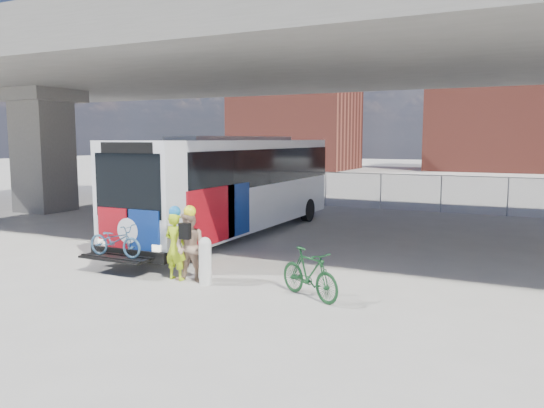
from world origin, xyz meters
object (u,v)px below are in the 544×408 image
Objects in this scene: bus at (237,179)px; bike_parked at (309,274)px; bollard at (205,259)px; cyclist_hivis at (176,244)px; cyclist_tan at (190,246)px.

bus reaches higher than bike_parked.
bus is 10.83× the size of bollard.
bike_parked is (3.67, 0.00, -0.35)m from cyclist_hivis.
bollard is 0.63× the size of bike_parked.
cyclist_hivis reaches higher than bike_parked.
bus is 6.60× the size of cyclist_tan.
bus reaches higher than cyclist_tan.
cyclist_hivis is at bearing -74.39° from bus.
bike_parked is (3.22, 0.00, -0.35)m from cyclist_tan.
bus reaches higher than bollard.
bus reaches higher than cyclist_hivis.
bus is 6.81× the size of bike_parked.
bollard is at bearing -179.16° from cyclist_hivis.
bus is at bearing 68.34° from bike_parked.
bus is 6.82m from cyclist_tan.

